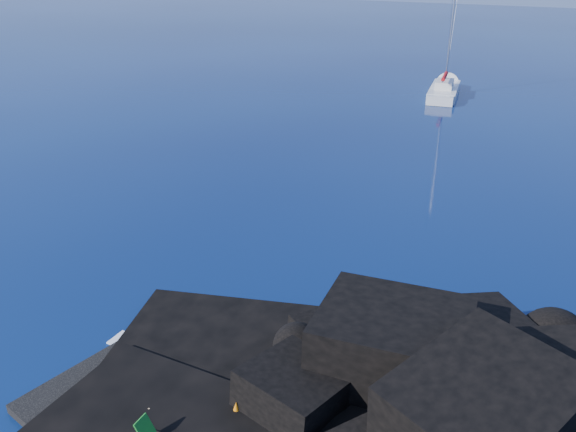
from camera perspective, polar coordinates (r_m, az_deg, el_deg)
name	(u,v)px	position (r m, az deg, el deg)	size (l,w,h in m)	color
ground	(61,378)	(22.36, -22.06, -15.04)	(400.00, 400.00, 0.00)	#030E37
beach	(163,420)	(19.78, -12.55, -19.59)	(8.50, 6.00, 0.70)	black
surf_foam	(256,351)	(22.05, -3.23, -13.57)	(10.00, 8.00, 0.06)	white
sailboat	(443,96)	(65.87, 15.51, 11.70)	(2.89, 13.79, 14.46)	silver
towel	(139,410)	(19.76, -14.94, -18.48)	(1.72, 0.81, 0.05)	white
sunbather	(138,406)	(19.66, -14.99, -18.16)	(1.63, 0.46, 0.25)	tan
marker_cone	(236,409)	(18.85, -5.26, -18.96)	(0.38, 0.38, 0.59)	orange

